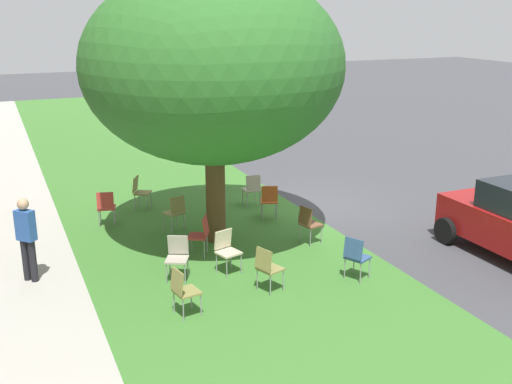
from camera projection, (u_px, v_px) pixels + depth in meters
The scene contains 17 objects.
ground at pixel (307, 207), 16.39m from camera, with size 80.00×80.00×0.00m, color #424247.
grass_verge at pixel (193, 223), 15.17m from camera, with size 48.00×6.00×0.01m, color #3D752D.
sidewalk_strip at pixel (3, 250), 13.48m from camera, with size 48.00×2.80×0.01m, color #ADA89E.
street_tree at pixel (213, 67), 12.95m from camera, with size 5.60×5.60×6.02m.
chair_0 at pixel (175, 210), 14.51m from camera, with size 0.53×0.52×0.88m.
chair_1 at pixel (140, 190), 16.14m from camera, with size 0.56×0.57×0.88m.
chair_2 at pixel (356, 255), 11.90m from camera, with size 0.55×0.56×0.88m.
chair_3 at pixel (226, 248), 12.23m from camera, with size 0.52×0.51×0.88m.
chair_4 at pixel (106, 205), 14.87m from camera, with size 0.52×0.51×0.88m.
chair_5 at pixel (269, 199), 15.39m from camera, with size 0.54×0.53×0.88m.
chair_6 at pixel (252, 188), 16.35m from camera, with size 0.44×0.44×0.88m.
chair_7 at pixel (268, 266), 11.38m from camera, with size 0.53×0.53×0.88m.
chair_8 at pixel (177, 254), 11.92m from camera, with size 0.56×0.55×0.88m.
chair_9 at pixel (183, 289), 10.47m from camera, with size 0.48×0.49×0.88m.
chair_10 at pixel (201, 233), 13.06m from camera, with size 0.56×0.57×0.88m.
chair_11 at pixel (309, 222), 13.74m from camera, with size 0.50×0.50×0.88m.
pedestrian_0 at pixel (27, 236), 11.73m from camera, with size 0.40×0.39×1.69m.
Camera 1 is at (-13.73, 7.48, 5.13)m, focal length 42.88 mm.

